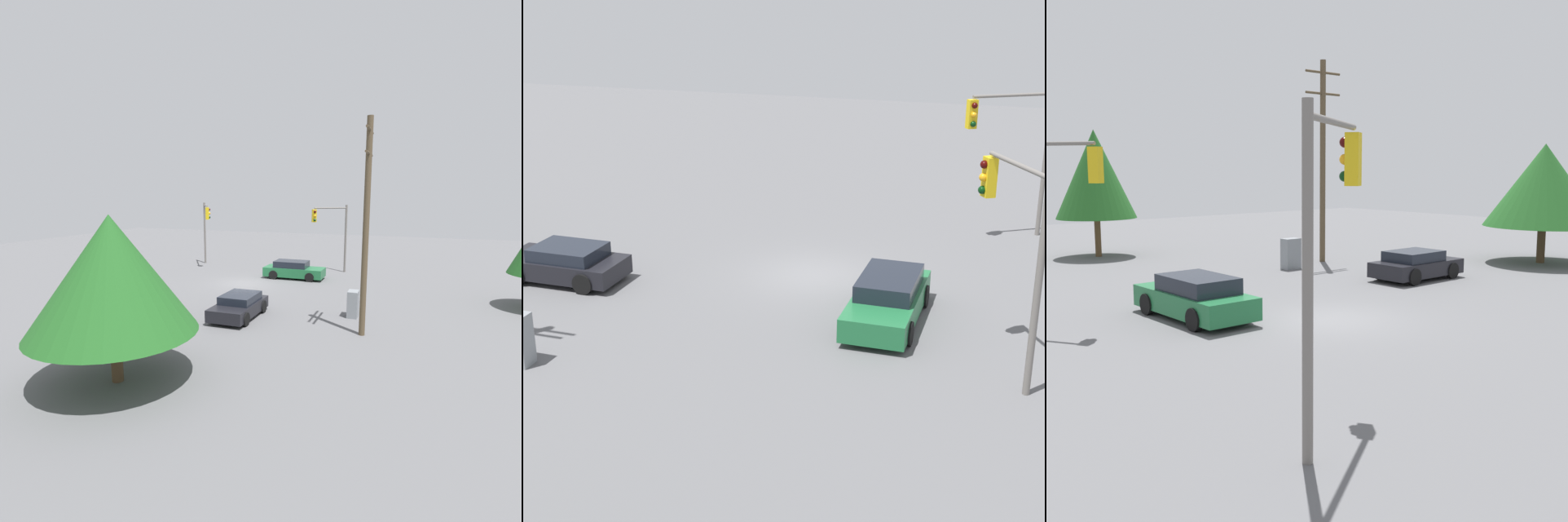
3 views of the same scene
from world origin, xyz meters
The scene contains 8 objects.
ground_plane centered at (0.00, 0.00, 0.00)m, with size 80.00×80.00×0.00m, color #5B5B5E.
sedan_dark centered at (7.79, 3.02, 0.61)m, with size 4.06×2.06×1.24m.
sedan_green centered at (-3.13, 2.91, 0.68)m, with size 1.99×4.64×1.38m.
traffic_signal_main centered at (-6.62, 5.22, 3.86)m, with size 1.82×2.70×5.68m.
traffic_signal_cross centered at (-6.00, -6.33, 3.95)m, with size 3.05×2.10×5.77m.
utility_pole_tall centered at (8.37, 9.56, 5.24)m, with size 2.20×0.28×9.89m.
electrical_cabinet centered at (5.62, 8.75, 0.72)m, with size 0.84×0.55×1.43m, color gray.
tree_left centered at (16.30, 2.07, 3.85)m, with size 5.78×5.78×5.87m.
Camera 1 is at (27.17, 11.59, 6.51)m, focal length 28.00 mm.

